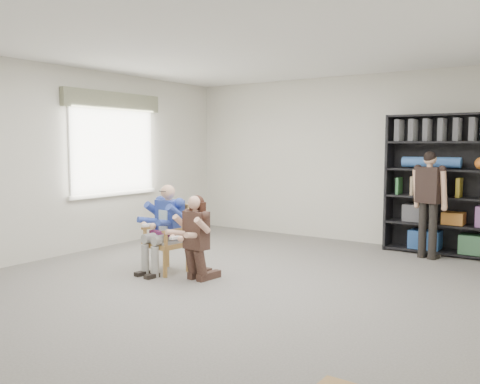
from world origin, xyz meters
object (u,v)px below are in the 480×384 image
Objects in this scene: armchair at (166,238)px; kneeling_woman at (195,238)px; standing_man at (429,205)px; seated_man at (166,228)px; bookshelf at (448,185)px.

kneeling_woman reaches higher than armchair.
seated_man is at bearing -117.46° from standing_man.
kneeling_woman is at bearing -123.47° from bookshelf.
bookshelf reaches higher than kneeling_woman.
bookshelf reaches higher than armchair.
armchair is 0.13m from seated_man.
armchair is 0.77× the size of seated_man.
seated_man is 0.59m from kneeling_woman.
armchair is 0.84× the size of kneeling_woman.
armchair is 3.77m from standing_man.
kneeling_woman is 3.49m from standing_man.
seated_man reaches higher than armchair.
standing_man is (-0.16, -0.42, -0.27)m from bookshelf.
kneeling_woman is 0.67× the size of standing_man.
seated_man reaches higher than kneeling_woman.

